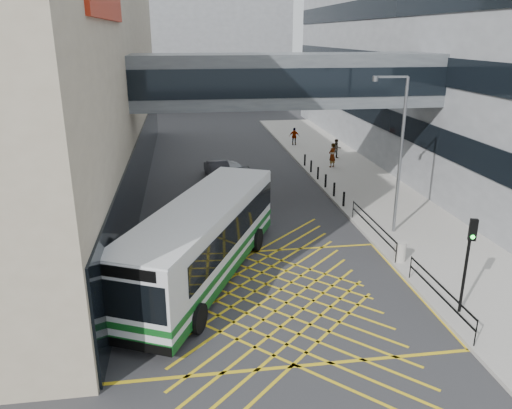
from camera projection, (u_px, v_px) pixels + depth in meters
name	position (u px, v px, depth m)	size (l,w,h in m)	color
ground	(270.00, 297.00, 20.14)	(120.00, 120.00, 0.00)	#333335
building_right	(499.00, 35.00, 42.65)	(24.09, 44.00, 20.00)	gray
building_far	(188.00, 42.00, 73.13)	(28.00, 16.00, 18.00)	gray
skybridge	(287.00, 80.00, 29.36)	(20.00, 4.10, 3.00)	#4F5459
pavement	(359.00, 183.00, 35.39)	(6.00, 54.00, 0.16)	#A9A49B
box_junction	(270.00, 297.00, 20.14)	(12.00, 9.00, 0.01)	gold
bus	(204.00, 238.00, 21.27)	(7.59, 12.19, 3.41)	silver
car_white	(160.00, 246.00, 23.25)	(1.84, 4.50, 1.43)	silver
car_dark	(217.00, 169.00, 36.57)	(1.71, 4.38, 1.37)	black
car_silver	(228.00, 168.00, 37.00)	(1.74, 4.12, 1.28)	#93979B
traffic_light	(469.00, 253.00, 17.91)	(0.30, 0.45, 3.79)	black
street_lamp	(398.00, 147.00, 24.98)	(1.82, 0.37, 8.02)	slate
litter_bin	(400.00, 251.00, 22.86)	(0.53, 0.53, 0.92)	#ADA89E
kerb_railings	(399.00, 250.00, 22.36)	(0.05, 12.54, 1.00)	black
bollards	(322.00, 177.00, 34.84)	(0.14, 10.14, 0.90)	black
pedestrian_a	(332.00, 155.00, 38.91)	(0.75, 0.54, 1.90)	gray
pedestrian_b	(337.00, 149.00, 41.74)	(0.79, 0.46, 1.61)	gray
pedestrian_c	(294.00, 136.00, 46.74)	(0.97, 0.46, 1.63)	gray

